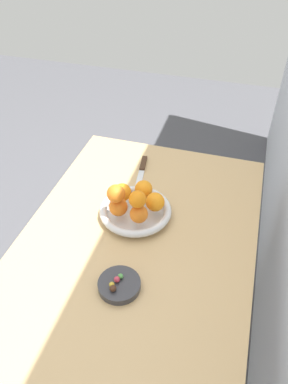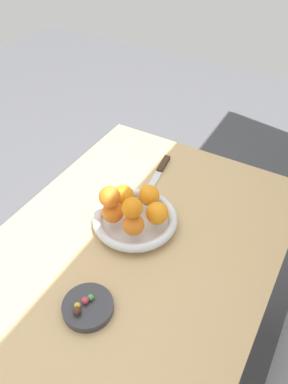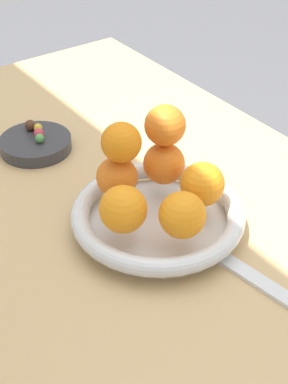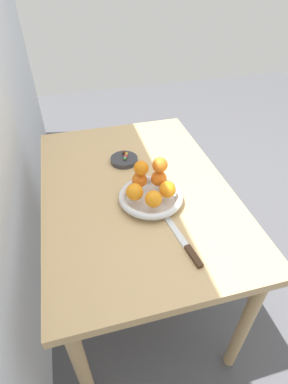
% 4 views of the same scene
% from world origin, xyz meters
% --- Properties ---
extents(ground_plane, '(6.00, 6.00, 0.00)m').
position_xyz_m(ground_plane, '(0.00, 0.00, 0.00)').
color(ground_plane, '#4C4C51').
extents(dining_table, '(1.10, 0.76, 0.74)m').
position_xyz_m(dining_table, '(0.00, 0.00, 0.65)').
color(dining_table, tan).
rests_on(dining_table, ground_plane).
extents(fruit_bowl, '(0.25, 0.25, 0.04)m').
position_xyz_m(fruit_bowl, '(-0.10, -0.04, 0.76)').
color(fruit_bowl, silver).
rests_on(fruit_bowl, dining_table).
extents(candy_dish, '(0.12, 0.12, 0.02)m').
position_xyz_m(candy_dish, '(0.19, 0.01, 0.75)').
color(candy_dish, '#333338').
rests_on(candy_dish, dining_table).
extents(orange_0, '(0.06, 0.06, 0.06)m').
position_xyz_m(orange_0, '(-0.13, -0.09, 0.81)').
color(orange_0, orange).
rests_on(orange_0, fruit_bowl).
extents(orange_1, '(0.06, 0.06, 0.06)m').
position_xyz_m(orange_1, '(-0.06, -0.08, 0.81)').
color(orange_1, orange).
rests_on(orange_1, fruit_bowl).
extents(orange_2, '(0.06, 0.06, 0.06)m').
position_xyz_m(orange_2, '(-0.04, -0.01, 0.81)').
color(orange_2, orange).
rests_on(orange_2, fruit_bowl).
extents(orange_3, '(0.06, 0.06, 0.06)m').
position_xyz_m(orange_3, '(-0.11, 0.03, 0.81)').
color(orange_3, orange).
rests_on(orange_3, fruit_bowl).
extents(orange_4, '(0.06, 0.06, 0.06)m').
position_xyz_m(orange_4, '(-0.17, -0.03, 0.81)').
color(orange_4, orange).
rests_on(orange_4, fruit_bowl).
extents(orange_5, '(0.06, 0.06, 0.06)m').
position_xyz_m(orange_5, '(-0.05, -0.08, 0.87)').
color(orange_5, orange).
rests_on(orange_5, orange_1).
extents(orange_6, '(0.06, 0.06, 0.06)m').
position_xyz_m(orange_6, '(-0.05, -0.01, 0.87)').
color(orange_6, orange).
rests_on(orange_6, orange_2).
extents(candy_ball_0, '(0.02, 0.02, 0.02)m').
position_xyz_m(candy_ball_0, '(0.21, -0.01, 0.77)').
color(candy_ball_0, gold).
rests_on(candy_ball_0, candy_dish).
extents(candy_ball_1, '(0.02, 0.02, 0.02)m').
position_xyz_m(candy_ball_1, '(0.22, -0.00, 0.77)').
color(candy_ball_1, '#472819').
rests_on(candy_ball_1, candy_dish).
extents(candy_ball_2, '(0.02, 0.02, 0.02)m').
position_xyz_m(candy_ball_2, '(0.18, 0.01, 0.77)').
color(candy_ball_2, '#4C9947').
rests_on(candy_ball_2, candy_dish).
extents(candy_ball_3, '(0.02, 0.02, 0.02)m').
position_xyz_m(candy_ball_3, '(0.19, 0.00, 0.77)').
color(candy_ball_3, '#C6384C').
rests_on(candy_ball_3, candy_dish).
extents(knife, '(0.26, 0.06, 0.01)m').
position_xyz_m(knife, '(-0.34, -0.09, 0.75)').
color(knife, '#3F2819').
rests_on(knife, dining_table).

